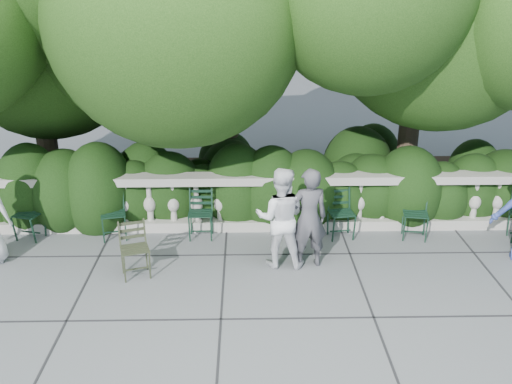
{
  "coord_description": "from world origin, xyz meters",
  "views": [
    {
      "loc": [
        -0.17,
        -7.31,
        4.23
      ],
      "look_at": [
        0.0,
        1.0,
        1.0
      ],
      "focal_mm": 40.0,
      "sensor_mm": 36.0,
      "label": 1
    }
  ],
  "objects_px": {
    "chair_c": "(116,242)",
    "chair_d": "(414,242)",
    "chair_b": "(201,241)",
    "person_woman_grey": "(309,218)",
    "person_casual_man": "(280,218)",
    "chair_weathered": "(138,281)",
    "chair_e": "(343,241)",
    "chair_a": "(27,242)"
  },
  "relations": [
    {
      "from": "chair_b",
      "to": "person_woman_grey",
      "type": "xyz_separation_m",
      "value": [
        1.7,
        -0.85,
        0.78
      ]
    },
    {
      "from": "chair_c",
      "to": "chair_e",
      "type": "xyz_separation_m",
      "value": [
        3.81,
        -0.04,
        0.0
      ]
    },
    {
      "from": "chair_d",
      "to": "person_woman_grey",
      "type": "distance_m",
      "value": 2.17
    },
    {
      "from": "chair_a",
      "to": "chair_weathered",
      "type": "xyz_separation_m",
      "value": [
        2.09,
        -1.31,
        0.0
      ]
    },
    {
      "from": "chair_c",
      "to": "chair_d",
      "type": "xyz_separation_m",
      "value": [
        5.0,
        -0.1,
        0.0
      ]
    },
    {
      "from": "chair_a",
      "to": "chair_weathered",
      "type": "distance_m",
      "value": 2.47
    },
    {
      "from": "chair_a",
      "to": "person_casual_man",
      "type": "bearing_deg",
      "value": 3.75
    },
    {
      "from": "chair_a",
      "to": "chair_d",
      "type": "bearing_deg",
      "value": 14.15
    },
    {
      "from": "chair_a",
      "to": "person_casual_man",
      "type": "relative_size",
      "value": 0.54
    },
    {
      "from": "chair_d",
      "to": "chair_a",
      "type": "bearing_deg",
      "value": -170.56
    },
    {
      "from": "chair_e",
      "to": "person_woman_grey",
      "type": "distance_m",
      "value": 1.32
    },
    {
      "from": "chair_weathered",
      "to": "chair_b",
      "type": "bearing_deg",
      "value": 39.84
    },
    {
      "from": "chair_c",
      "to": "chair_weathered",
      "type": "height_order",
      "value": "same"
    },
    {
      "from": "person_casual_man",
      "to": "person_woman_grey",
      "type": "bearing_deg",
      "value": -177.33
    },
    {
      "from": "chair_d",
      "to": "chair_e",
      "type": "xyz_separation_m",
      "value": [
        -1.19,
        0.06,
        0.0
      ]
    },
    {
      "from": "chair_c",
      "to": "chair_d",
      "type": "height_order",
      "value": "same"
    },
    {
      "from": "chair_a",
      "to": "chair_d",
      "type": "relative_size",
      "value": 1.0
    },
    {
      "from": "person_woman_grey",
      "to": "chair_weathered",
      "type": "bearing_deg",
      "value": 0.95
    },
    {
      "from": "chair_d",
      "to": "chair_e",
      "type": "height_order",
      "value": "same"
    },
    {
      "from": "chair_e",
      "to": "chair_b",
      "type": "bearing_deg",
      "value": 171.22
    },
    {
      "from": "chair_weathered",
      "to": "person_woman_grey",
      "type": "bearing_deg",
      "value": -7.64
    },
    {
      "from": "chair_b",
      "to": "chair_d",
      "type": "xyz_separation_m",
      "value": [
        3.57,
        -0.09,
        0.0
      ]
    },
    {
      "from": "chair_e",
      "to": "chair_weathered",
      "type": "height_order",
      "value": "same"
    },
    {
      "from": "chair_e",
      "to": "chair_d",
      "type": "bearing_deg",
      "value": -10.62
    },
    {
      "from": "chair_b",
      "to": "chair_weathered",
      "type": "bearing_deg",
      "value": -122.78
    },
    {
      "from": "person_woman_grey",
      "to": "chair_a",
      "type": "bearing_deg",
      "value": -19.64
    },
    {
      "from": "chair_d",
      "to": "person_casual_man",
      "type": "xyz_separation_m",
      "value": [
        -2.29,
        -0.73,
        0.78
      ]
    },
    {
      "from": "chair_weathered",
      "to": "chair_c",
      "type": "bearing_deg",
      "value": 97.47
    },
    {
      "from": "chair_b",
      "to": "chair_weathered",
      "type": "distance_m",
      "value": 1.53
    },
    {
      "from": "chair_d",
      "to": "person_woman_grey",
      "type": "xyz_separation_m",
      "value": [
        -1.87,
        -0.76,
        0.78
      ]
    },
    {
      "from": "chair_b",
      "to": "person_casual_man",
      "type": "height_order",
      "value": "person_casual_man"
    },
    {
      "from": "chair_a",
      "to": "chair_c",
      "type": "relative_size",
      "value": 1.0
    },
    {
      "from": "chair_a",
      "to": "chair_weathered",
      "type": "height_order",
      "value": "same"
    },
    {
      "from": "chair_d",
      "to": "person_woman_grey",
      "type": "relative_size",
      "value": 0.54
    },
    {
      "from": "person_woman_grey",
      "to": "chair_e",
      "type": "bearing_deg",
      "value": -138.98
    },
    {
      "from": "chair_c",
      "to": "person_woman_grey",
      "type": "relative_size",
      "value": 0.54
    },
    {
      "from": "chair_b",
      "to": "person_casual_man",
      "type": "distance_m",
      "value": 1.71
    },
    {
      "from": "chair_b",
      "to": "person_woman_grey",
      "type": "height_order",
      "value": "person_woman_grey"
    },
    {
      "from": "chair_b",
      "to": "chair_weathered",
      "type": "xyz_separation_m",
      "value": [
        -0.83,
        -1.28,
        0.0
      ]
    },
    {
      "from": "chair_b",
      "to": "chair_c",
      "type": "xyz_separation_m",
      "value": [
        -1.43,
        0.01,
        0.0
      ]
    },
    {
      "from": "chair_c",
      "to": "chair_e",
      "type": "distance_m",
      "value": 3.81
    },
    {
      "from": "chair_c",
      "to": "chair_e",
      "type": "relative_size",
      "value": 1.0
    }
  ]
}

